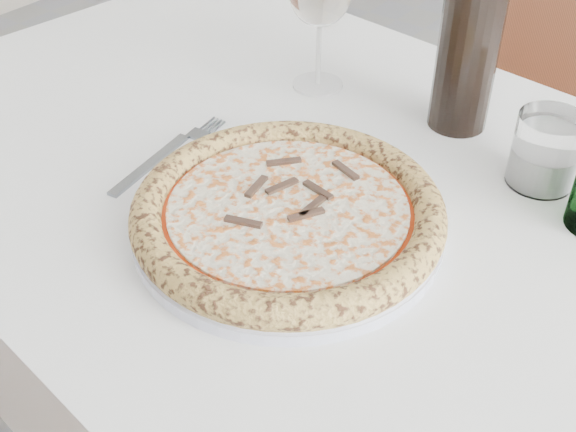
% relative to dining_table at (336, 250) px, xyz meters
% --- Properties ---
extents(dining_table, '(1.41, 0.94, 0.76)m').
position_rel_dining_table_xyz_m(dining_table, '(0.00, 0.00, 0.00)').
color(dining_table, brown).
rests_on(dining_table, floor).
extents(chair_far, '(0.44, 0.44, 0.93)m').
position_rel_dining_table_xyz_m(chair_far, '(-0.03, 0.78, -0.13)').
color(chair_far, brown).
rests_on(chair_far, floor).
extents(plate, '(0.33, 0.33, 0.02)m').
position_rel_dining_table_xyz_m(plate, '(0.00, -0.10, 0.11)').
color(plate, white).
rests_on(plate, dining_table).
extents(pizza, '(0.33, 0.33, 0.03)m').
position_rel_dining_table_xyz_m(pizza, '(-0.00, -0.10, 0.12)').
color(pizza, tan).
rests_on(pizza, plate).
extents(fork, '(0.04, 0.21, 0.00)m').
position_rel_dining_table_xyz_m(fork, '(-0.21, -0.08, 0.10)').
color(fork, gray).
rests_on(fork, dining_table).
extents(tumbler, '(0.08, 0.08, 0.09)m').
position_rel_dining_table_xyz_m(tumbler, '(0.18, 0.15, 0.13)').
color(tumbler, white).
rests_on(tumbler, dining_table).
extents(wine_bottle, '(0.08, 0.08, 0.31)m').
position_rel_dining_table_xyz_m(wine_bottle, '(0.04, 0.21, 0.23)').
color(wine_bottle, black).
rests_on(wine_bottle, dining_table).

